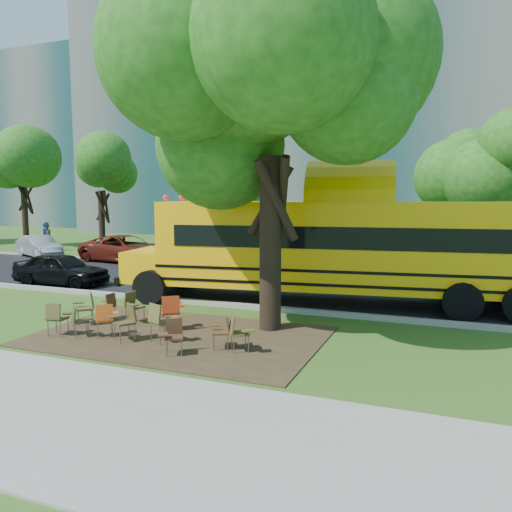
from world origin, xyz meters
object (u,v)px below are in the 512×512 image
at_px(chair_6, 223,329).
at_px(chair_9, 87,305).
at_px(school_bus, 346,246).
at_px(chair_4, 161,319).
at_px(chair_2, 106,317).
at_px(chair_10, 133,304).
at_px(chair_3, 126,318).
at_px(bg_car_silver, 39,246).
at_px(chair_0, 57,316).
at_px(chair_1, 79,319).
at_px(main_tree, 271,112).
at_px(chair_7, 238,330).
at_px(pedestrian_b, 46,237).
at_px(black_car, 61,269).
at_px(pedestrian_a, 46,236).
at_px(chair_8, 108,304).
at_px(bg_car_red, 126,249).
at_px(chair_5, 173,333).
at_px(chair_11, 171,309).

relative_size(chair_6, chair_9, 0.87).
bearing_deg(school_bus, chair_4, -126.44).
bearing_deg(chair_2, chair_10, 59.87).
height_order(chair_3, bg_car_silver, bg_car_silver).
distance_m(chair_0, chair_1, 0.60).
relative_size(main_tree, chair_0, 10.70).
relative_size(chair_7, pedestrian_b, 0.46).
relative_size(chair_4, black_car, 0.25).
height_order(school_bus, chair_10, school_bus).
height_order(chair_1, pedestrian_a, pedestrian_a).
bearing_deg(school_bus, black_car, 175.31).
bearing_deg(chair_8, chair_1, -163.37).
bearing_deg(chair_4, chair_6, 26.08).
bearing_deg(chair_9, bg_car_red, -12.05).
distance_m(chair_6, bg_car_silver, 20.85).
bearing_deg(chair_10, black_car, -113.10).
xyz_separation_m(chair_8, bg_car_red, (-7.17, 10.66, 0.22)).
height_order(chair_5, chair_6, chair_5).
distance_m(chair_10, bg_car_red, 13.21).
bearing_deg(chair_2, school_bus, 11.94).
relative_size(chair_8, pedestrian_b, 0.44).
xyz_separation_m(chair_1, chair_8, (-0.40, 1.63, 0.01)).
bearing_deg(chair_2, chair_5, -53.95).
distance_m(chair_5, chair_7, 1.42).
bearing_deg(pedestrian_b, chair_1, 39.79).
relative_size(chair_2, chair_3, 0.94).
relative_size(main_tree, chair_10, 10.63).
relative_size(chair_9, pedestrian_a, 0.47).
distance_m(chair_6, pedestrian_b, 24.20).
bearing_deg(pedestrian_a, chair_7, -130.45).
distance_m(black_car, pedestrian_b, 13.69).
height_order(chair_4, pedestrian_a, pedestrian_a).
bearing_deg(bg_car_silver, chair_1, -107.63).
distance_m(chair_2, chair_3, 0.65).
bearing_deg(bg_car_silver, school_bus, -83.40).
bearing_deg(chair_4, chair_7, 23.12).
xyz_separation_m(school_bus, bg_car_red, (-12.86, 6.14, -1.19)).
relative_size(bg_car_silver, bg_car_red, 0.74).
relative_size(chair_7, bg_car_silver, 0.22).
xyz_separation_m(chair_11, black_car, (-7.49, 4.23, 0.06)).
bearing_deg(chair_7, bg_car_red, -169.75).
distance_m(chair_6, chair_7, 0.41).
relative_size(chair_4, chair_10, 1.12).
xyz_separation_m(chair_2, bg_car_red, (-8.16, 12.04, 0.18)).
bearing_deg(pedestrian_b, school_bus, 60.66).
relative_size(chair_7, black_car, 0.22).
height_order(chair_5, black_car, black_car).
bearing_deg(chair_6, chair_5, 106.38).
bearing_deg(chair_6, black_car, 35.84).
relative_size(black_car, bg_car_red, 0.74).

